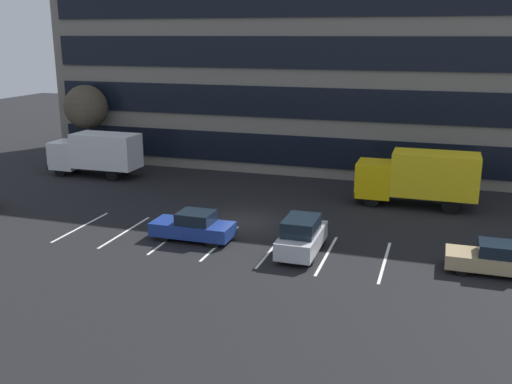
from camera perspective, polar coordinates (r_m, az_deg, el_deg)
The scene contains 9 objects.
ground_plane at distance 33.50m, azimuth -1.20°, elevation -2.91°, with size 120.00×120.00×0.00m, color black.
office_building at distance 49.14m, azimuth 5.79°, elevation 13.54°, with size 41.16×13.01×18.00m.
lot_markings at distance 30.17m, azimuth -3.53°, elevation -5.02°, with size 16.94×5.40×0.01m.
box_truck_white at distance 45.35m, azimuth -15.51°, elevation 3.81°, with size 7.12×2.36×3.30m.
box_truck_yellow_all at distance 37.29m, azimuth 15.78°, elevation 1.52°, with size 7.48×2.48×3.47m.
sedan_navy at distance 30.52m, azimuth -6.20°, elevation -3.40°, with size 4.30×1.80×1.54m.
sedan_tan at distance 28.34m, azimuth 22.40°, elevation -6.11°, with size 4.07×1.70×1.46m.
suv_silver at distance 28.49m, azimuth 4.53°, elevation -4.35°, with size 1.77×4.16×1.88m.
bare_tree at distance 49.04m, azimuth -16.45°, elevation 8.05°, with size 3.50×3.50×6.56m.
Camera 1 is at (10.44, -30.05, 10.49)m, focal length 40.52 mm.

